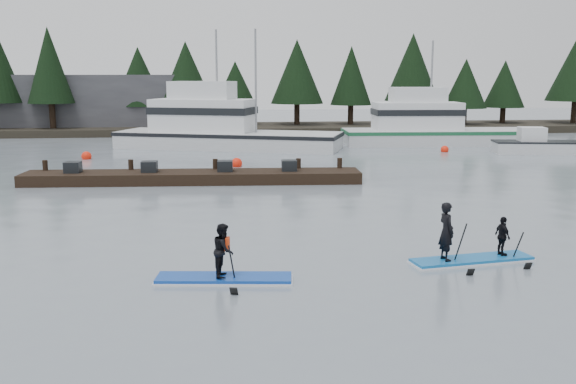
{
  "coord_description": "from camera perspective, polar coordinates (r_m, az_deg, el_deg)",
  "views": [
    {
      "loc": [
        -2.3,
        -14.92,
        4.93
      ],
      "look_at": [
        0.0,
        6.0,
        1.1
      ],
      "focal_mm": 40.0,
      "sensor_mm": 36.0,
      "label": 1
    }
  ],
  "objects": [
    {
      "name": "paddleboard_solo",
      "position": [
        15.7,
        -5.73,
        -6.22
      ],
      "size": [
        3.35,
        1.27,
        1.87
      ],
      "rotation": [
        0.0,
        0.0,
        -0.12
      ],
      "color": "#113FA4",
      "rests_on": "ground"
    },
    {
      "name": "waterfront_building",
      "position": [
        60.12,
        -17.65,
        7.52
      ],
      "size": [
        18.0,
        6.0,
        5.0
      ],
      "primitive_type": "cube",
      "color": "#4C4C51",
      "rests_on": "ground"
    },
    {
      "name": "ground",
      "position": [
        15.88,
        2.39,
        -7.78
      ],
      "size": [
        160.0,
        160.0,
        0.0
      ],
      "primitive_type": "plane",
      "color": "gray",
      "rests_on": "ground"
    },
    {
      "name": "fishing_boat_medium",
      "position": [
        47.98,
        12.77,
        4.86
      ],
      "size": [
        13.89,
        4.69,
        8.26
      ],
      "rotation": [
        0.0,
        0.0,
        -0.06
      ],
      "color": "silver",
      "rests_on": "ground"
    },
    {
      "name": "buoy_b",
      "position": [
        35.38,
        -4.59,
        2.27
      ],
      "size": [
        0.62,
        0.62,
        0.62
      ],
      "primitive_type": "sphere",
      "color": "#FF230C",
      "rests_on": "ground"
    },
    {
      "name": "far_shore",
      "position": [
        57.16,
        -3.97,
        5.64
      ],
      "size": [
        70.0,
        8.0,
        0.6
      ],
      "primitive_type": "cube",
      "color": "#2D281E",
      "rests_on": "ground"
    },
    {
      "name": "treeline",
      "position": [
        57.18,
        -3.96,
        5.34
      ],
      "size": [
        60.0,
        4.0,
        8.0
      ],
      "primitive_type": null,
      "color": "black",
      "rests_on": "ground"
    },
    {
      "name": "fishing_boat_large",
      "position": [
        44.67,
        -5.89,
        4.77
      ],
      "size": [
        15.85,
        9.17,
        8.91
      ],
      "rotation": [
        0.0,
        0.0,
        -0.34
      ],
      "color": "silver",
      "rests_on": "ground"
    },
    {
      "name": "skiff",
      "position": [
        44.58,
        22.01,
        3.71
      ],
      "size": [
        6.85,
        3.17,
        0.77
      ],
      "primitive_type": "cube",
      "rotation": [
        0.0,
        0.0,
        -0.19
      ],
      "color": "silver",
      "rests_on": "ground"
    },
    {
      "name": "buoy_a",
      "position": [
        40.31,
        -17.47,
        2.81
      ],
      "size": [
        0.59,
        0.59,
        0.59
      ],
      "primitive_type": "sphere",
      "color": "#FF230C",
      "rests_on": "ground"
    },
    {
      "name": "paddleboard_duo",
      "position": [
        17.8,
        15.75,
        -4.41
      ],
      "size": [
        3.42,
        1.42,
        2.21
      ],
      "rotation": [
        0.0,
        0.0,
        0.16
      ],
      "color": "#1262A8",
      "rests_on": "ground"
    },
    {
      "name": "floating_dock",
      "position": [
        30.27,
        -8.44,
        1.32
      ],
      "size": [
        15.69,
        2.89,
        0.52
      ],
      "primitive_type": "cube",
      "rotation": [
        0.0,
        0.0,
        -0.05
      ],
      "color": "black",
      "rests_on": "ground"
    },
    {
      "name": "buoy_c",
      "position": [
        43.35,
        13.75,
        3.49
      ],
      "size": [
        0.53,
        0.53,
        0.53
      ],
      "primitive_type": "sphere",
      "color": "#FF230C",
      "rests_on": "ground"
    }
  ]
}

